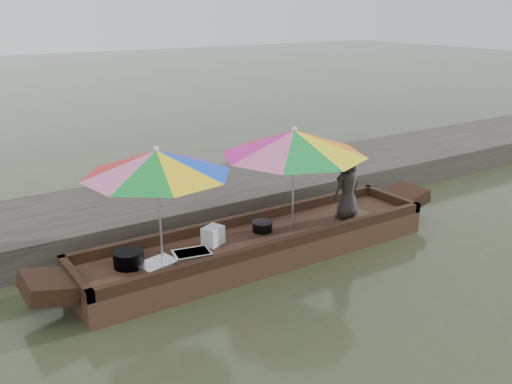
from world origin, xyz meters
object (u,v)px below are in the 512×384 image
cooking_pot (129,259)px  vendor (348,187)px  boat_hull (260,247)px  supply_bag (213,236)px  umbrella_stern (293,179)px  tray_scallop (157,264)px  tray_crayfish (192,255)px  umbrella_bow (159,206)px  charcoal_grill (262,227)px

cooking_pot → vendor: vendor is taller
boat_hull → vendor: bearing=-4.2°
supply_bag → umbrella_stern: 1.46m
tray_scallop → cooking_pot: bearing=145.5°
cooking_pot → tray_crayfish: (0.79, -0.23, -0.06)m
boat_hull → tray_scallop: 1.69m
tray_scallop → boat_hull: bearing=3.8°
supply_bag → vendor: bearing=-5.9°
cooking_pot → supply_bag: size_ratio=1.40×
boat_hull → umbrella_stern: 1.12m
boat_hull → umbrella_bow: size_ratio=2.89×
charcoal_grill → supply_bag: (-0.85, -0.01, 0.06)m
tray_crayfish → supply_bag: supply_bag is taller
umbrella_bow → tray_scallop: bearing=-138.4°
tray_crayfish → supply_bag: (0.47, 0.26, 0.09)m
boat_hull → charcoal_grill: charcoal_grill is taller
tray_scallop → umbrella_bow: umbrella_bow is taller
tray_scallop → vendor: size_ratio=0.48×
umbrella_stern → vendor: bearing=-6.7°
charcoal_grill → umbrella_stern: size_ratio=0.14×
cooking_pot → tray_scallop: 0.37m
cooking_pot → umbrella_bow: umbrella_bow is taller
supply_bag → umbrella_stern: size_ratio=0.13×
boat_hull → umbrella_bow: (-1.55, 0.00, 0.95)m
boat_hull → tray_crayfish: bearing=-173.3°
boat_hull → umbrella_stern: umbrella_stern is taller
supply_bag → tray_crayfish: bearing=-151.2°
boat_hull → cooking_pot: bearing=177.2°
tray_crayfish → charcoal_grill: 1.34m
cooking_pot → umbrella_stern: 2.65m
cooking_pot → umbrella_stern: bearing=-2.1°
tray_crayfish → vendor: 2.79m
charcoal_grill → vendor: (1.44, -0.25, 0.44)m
tray_crayfish → vendor: bearing=0.5°
tray_scallop → umbrella_bow: (0.12, 0.11, 0.74)m
tray_scallop → charcoal_grill: size_ratio=1.69×
supply_bag → umbrella_stern: umbrella_stern is taller
cooking_pot → charcoal_grill: bearing=1.1°
tray_crayfish → vendor: vendor is taller
supply_bag → umbrella_stern: bearing=-5.2°
charcoal_grill → umbrella_bow: umbrella_bow is taller
charcoal_grill → vendor: vendor is taller
tray_crayfish → umbrella_stern: (1.77, 0.14, 0.73)m
tray_scallop → umbrella_stern: 2.38m
tray_scallop → supply_bag: supply_bag is taller
umbrella_stern → umbrella_bow: bearing=180.0°
tray_crayfish → tray_scallop: (-0.49, 0.03, -0.01)m
supply_bag → umbrella_bow: bearing=-171.9°
boat_hull → tray_crayfish: (-1.18, -0.14, 0.22)m
tray_scallop → supply_bag: 0.99m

